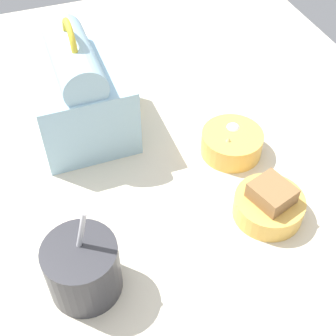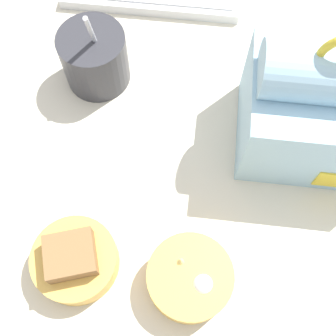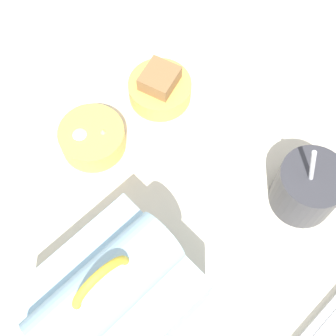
{
  "view_description": "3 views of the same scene",
  "coord_description": "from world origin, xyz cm",
  "px_view_note": "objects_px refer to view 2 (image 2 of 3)",
  "views": [
    {
      "loc": [
        -48.47,
        15.3,
        62.23
      ],
      "look_at": [
        0.2,
        -2.48,
        7.0
      ],
      "focal_mm": 50.0,
      "sensor_mm": 36.0,
      "label": 1
    },
    {
      "loc": [
        2.74,
        -24.94,
        59.18
      ],
      "look_at": [
        0.2,
        -2.48,
        7.0
      ],
      "focal_mm": 45.0,
      "sensor_mm": 36.0,
      "label": 2
    },
    {
      "loc": [
        21.79,
        19.9,
        72.98
      ],
      "look_at": [
        0.2,
        -2.48,
        7.0
      ],
      "focal_mm": 50.0,
      "sensor_mm": 36.0,
      "label": 3
    }
  ],
  "objects_px": {
    "lunch_bag": "(320,107)",
    "soup_cup": "(95,58)",
    "bento_bowl_sandwich": "(75,260)",
    "bento_bowl_snacks": "(190,277)"
  },
  "relations": [
    {
      "from": "lunch_bag",
      "to": "bento_bowl_snacks",
      "type": "bearing_deg",
      "value": -123.11
    },
    {
      "from": "lunch_bag",
      "to": "bento_bowl_snacks",
      "type": "distance_m",
      "value": 0.29
    },
    {
      "from": "lunch_bag",
      "to": "bento_bowl_sandwich",
      "type": "height_order",
      "value": "lunch_bag"
    },
    {
      "from": "soup_cup",
      "to": "bento_bowl_sandwich",
      "type": "xyz_separation_m",
      "value": [
        0.03,
        -0.3,
        -0.02
      ]
    },
    {
      "from": "bento_bowl_snacks",
      "to": "bento_bowl_sandwich",
      "type": "bearing_deg",
      "value": 177.81
    },
    {
      "from": "lunch_bag",
      "to": "bento_bowl_sandwich",
      "type": "distance_m",
      "value": 0.38
    },
    {
      "from": "lunch_bag",
      "to": "bento_bowl_sandwich",
      "type": "bearing_deg",
      "value": -142.94
    },
    {
      "from": "bento_bowl_sandwich",
      "to": "bento_bowl_snacks",
      "type": "distance_m",
      "value": 0.15
    },
    {
      "from": "lunch_bag",
      "to": "soup_cup",
      "type": "distance_m",
      "value": 0.34
    },
    {
      "from": "lunch_bag",
      "to": "soup_cup",
      "type": "xyz_separation_m",
      "value": [
        -0.33,
        0.07,
        -0.04
      ]
    }
  ]
}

